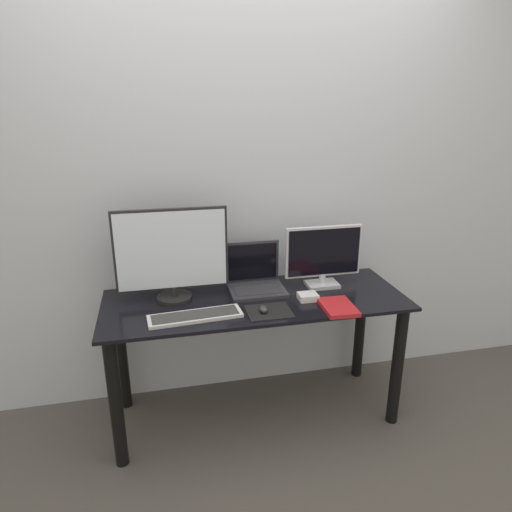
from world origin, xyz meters
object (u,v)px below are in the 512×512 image
monitor_right (323,255)px  keyboard (195,316)px  monitor_left (172,254)px  book (338,307)px  mouse (263,309)px  power_brick (308,297)px  laptop (255,278)px

monitor_right → keyboard: bearing=-161.7°
monitor_left → keyboard: bearing=-70.3°
monitor_left → book: 0.88m
monitor_right → book: size_ratio=1.91×
mouse → book: (0.38, -0.04, -0.01)m
monitor_right → power_brick: bearing=-130.5°
book → power_brick: size_ratio=2.26×
monitor_left → laptop: (0.45, 0.05, -0.19)m
power_brick → keyboard: bearing=-172.3°
laptop → monitor_right: bearing=-7.2°
book → monitor_left: bearing=159.3°
laptop → power_brick: 0.32m
mouse → keyboard: bearing=176.5°
monitor_right → laptop: monitor_right is taller
laptop → mouse: (-0.03, -0.31, -0.04)m
monitor_left → keyboard: (0.09, -0.24, -0.24)m
monitor_left → book: size_ratio=2.54×
mouse → book: bearing=-5.8°
laptop → keyboard: bearing=-141.1°
monitor_right → mouse: 0.51m
laptop → power_brick: (0.24, -0.21, -0.04)m
mouse → power_brick: mouse is taller
keyboard → power_brick: size_ratio=4.62×
monitor_left → mouse: bearing=-32.3°
monitor_right → laptop: size_ratio=1.43×
monitor_left → laptop: monitor_left is taller
monitor_left → mouse: 0.54m
mouse → book: mouse is taller
monitor_right → laptop: bearing=172.8°
monitor_left → keyboard: 0.35m
monitor_right → book: monitor_right is taller
monitor_right → keyboard: (-0.73, -0.24, -0.17)m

